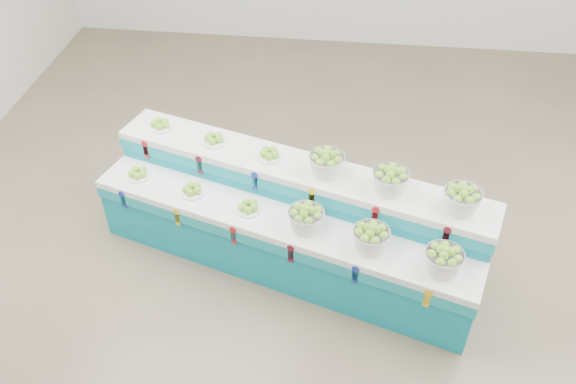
{
  "coord_description": "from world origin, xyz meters",
  "views": [
    {
      "loc": [
        -0.3,
        -4.22,
        4.49
      ],
      "look_at": [
        -0.81,
        0.02,
        0.87
      ],
      "focal_mm": 37.14,
      "sensor_mm": 36.0,
      "label": 1
    }
  ],
  "objects_px": {
    "display_stand": "(288,220)",
    "plate_upper_mid": "(214,138)",
    "basket_upper_right": "(462,199)",
    "basket_lower_left": "(306,218)"
  },
  "relations": [
    {
      "from": "plate_upper_mid",
      "to": "basket_upper_right",
      "type": "distance_m",
      "value": 2.45
    },
    {
      "from": "basket_upper_right",
      "to": "plate_upper_mid",
      "type": "bearing_deg",
      "value": 162.74
    },
    {
      "from": "basket_lower_left",
      "to": "plate_upper_mid",
      "type": "bearing_deg",
      "value": 141.21
    },
    {
      "from": "display_stand",
      "to": "basket_lower_left",
      "type": "height_order",
      "value": "display_stand"
    },
    {
      "from": "display_stand",
      "to": "plate_upper_mid",
      "type": "xyz_separation_m",
      "value": [
        -0.8,
        0.5,
        0.56
      ]
    },
    {
      "from": "display_stand",
      "to": "basket_upper_right",
      "type": "height_order",
      "value": "basket_upper_right"
    },
    {
      "from": "plate_upper_mid",
      "to": "basket_upper_right",
      "type": "bearing_deg",
      "value": -17.26
    },
    {
      "from": "basket_upper_right",
      "to": "basket_lower_left",
      "type": "bearing_deg",
      "value": -176.52
    },
    {
      "from": "display_stand",
      "to": "basket_upper_right",
      "type": "bearing_deg",
      "value": 8.77
    },
    {
      "from": "display_stand",
      "to": "basket_lower_left",
      "type": "distance_m",
      "value": 0.5
    }
  ]
}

